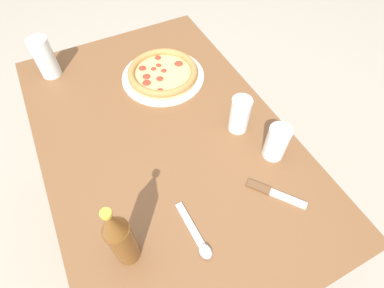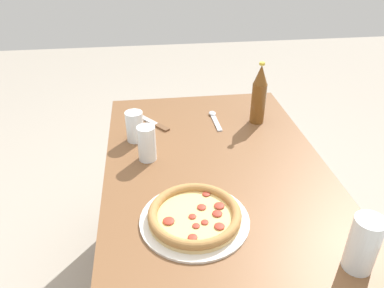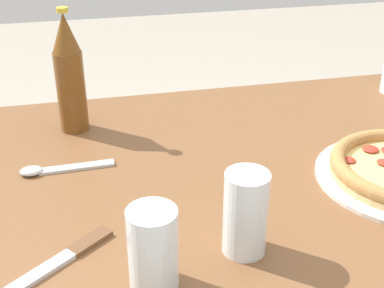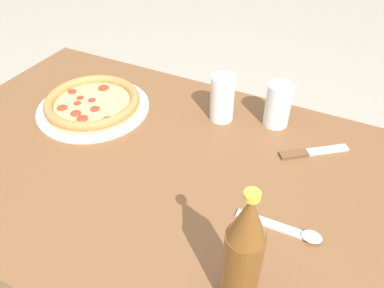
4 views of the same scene
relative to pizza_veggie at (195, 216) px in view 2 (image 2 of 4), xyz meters
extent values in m
cube|color=brown|center=(-0.26, 0.12, -0.38)|extent=(1.24, 0.79, 0.73)
cylinder|color=silver|center=(0.00, 0.00, -0.02)|extent=(0.32, 0.32, 0.01)
cylinder|color=#DBB775|center=(0.00, 0.00, -0.01)|extent=(0.27, 0.27, 0.01)
cylinder|color=#E5C170|center=(0.00, 0.00, 0.00)|extent=(0.24, 0.24, 0.00)
torus|color=#AD7A42|center=(0.00, 0.00, 0.01)|extent=(0.27, 0.27, 0.03)
ellipsoid|color=#A83323|center=(-0.03, 0.08, 0.01)|extent=(0.03, 0.03, 0.01)
ellipsoid|color=#A83323|center=(0.06, 0.06, 0.01)|extent=(0.03, 0.03, 0.01)
ellipsoid|color=#A83323|center=(0.09, -0.02, 0.01)|extent=(0.03, 0.03, 0.01)
ellipsoid|color=#A83323|center=(0.05, 0.00, 0.01)|extent=(0.02, 0.02, 0.00)
ellipsoid|color=#A83323|center=(-0.03, 0.03, 0.01)|extent=(0.03, 0.03, 0.01)
ellipsoid|color=#A83323|center=(0.04, 0.02, 0.01)|extent=(0.02, 0.02, 0.00)
ellipsoid|color=#A83323|center=(-0.09, 0.05, 0.01)|extent=(0.02, 0.02, 0.01)
ellipsoid|color=#A83323|center=(0.01, 0.07, 0.01)|extent=(0.03, 0.03, 0.01)
ellipsoid|color=#A83323|center=(0.01, -0.01, 0.01)|extent=(0.02, 0.02, 0.01)
ellipsoid|color=#A83323|center=(0.02, -0.08, 0.01)|extent=(0.03, 0.03, 0.01)
cylinder|color=white|center=(-0.50, -0.17, 0.04)|extent=(0.07, 0.07, 0.12)
cylinder|color=maroon|center=(-0.50, -0.17, 0.02)|extent=(0.06, 0.06, 0.07)
cylinder|color=white|center=(0.22, 0.39, 0.06)|extent=(0.08, 0.08, 0.16)
cylinder|color=beige|center=(0.22, 0.39, 0.04)|extent=(0.06, 0.06, 0.11)
cylinder|color=white|center=(-0.35, -0.13, 0.05)|extent=(0.07, 0.07, 0.13)
cylinder|color=#935123|center=(-0.35, -0.13, 0.02)|extent=(0.05, 0.05, 0.06)
cylinder|color=brown|center=(-0.59, 0.35, 0.07)|extent=(0.06, 0.06, 0.18)
cone|color=brown|center=(-0.59, 0.35, 0.20)|extent=(0.06, 0.06, 0.08)
cylinder|color=gold|center=(-0.59, 0.35, 0.24)|extent=(0.02, 0.02, 0.01)
cube|color=brown|center=(-0.58, -0.06, -0.02)|extent=(0.07, 0.06, 0.01)
cube|color=silver|center=(-0.65, -0.11, -0.02)|extent=(0.10, 0.08, 0.01)
cube|color=silver|center=(-0.59, 0.18, -0.02)|extent=(0.14, 0.02, 0.01)
ellipsoid|color=silver|center=(-0.67, 0.17, -0.01)|extent=(0.04, 0.03, 0.01)
camera|label=1|loc=(-0.86, 0.31, 0.79)|focal=28.00mm
camera|label=2|loc=(0.81, -0.11, 0.75)|focal=35.00mm
camera|label=3|loc=(-0.57, -0.74, 0.50)|focal=50.00mm
camera|label=4|loc=(-0.66, 0.68, 0.60)|focal=35.00mm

